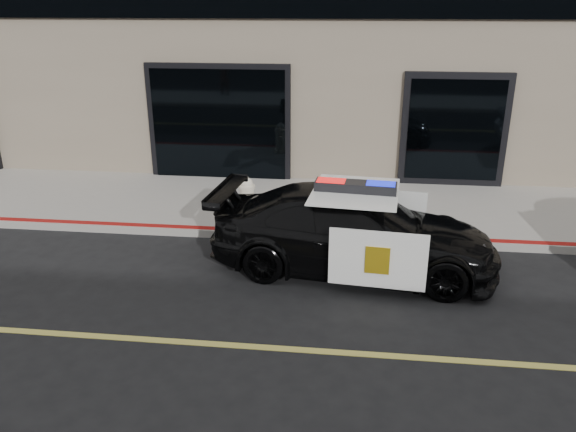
# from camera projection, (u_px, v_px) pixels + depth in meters

# --- Properties ---
(ground) EXTENTS (120.00, 120.00, 0.00)m
(ground) POSITION_uv_depth(u_px,v_px,m) (178.00, 342.00, 7.41)
(ground) COLOR black
(ground) RESTS_ON ground
(sidewalk_n) EXTENTS (60.00, 3.50, 0.15)m
(sidewalk_n) POSITION_uv_depth(u_px,v_px,m) (249.00, 204.00, 12.26)
(sidewalk_n) COLOR gray
(sidewalk_n) RESTS_ON ground
(police_car) EXTENTS (2.79, 5.03, 1.53)m
(police_car) POSITION_uv_depth(u_px,v_px,m) (354.00, 231.00, 9.21)
(police_car) COLOR black
(police_car) RESTS_ON ground
(fire_hydrant) EXTENTS (0.39, 0.54, 0.85)m
(fire_hydrant) POSITION_uv_depth(u_px,v_px,m) (247.00, 199.00, 11.12)
(fire_hydrant) COLOR white
(fire_hydrant) RESTS_ON sidewalk_n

